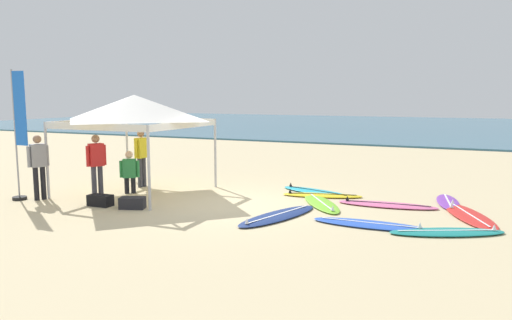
{
  "coord_description": "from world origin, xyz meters",
  "views": [
    {
      "loc": [
        5.34,
        -10.6,
        2.73
      ],
      "look_at": [
        0.12,
        1.19,
        1.0
      ],
      "focal_mm": 33.78,
      "sensor_mm": 36.0,
      "label": 1
    }
  ],
  "objects_px": {
    "surfboard_yellow": "(322,195)",
    "person_green": "(130,170)",
    "surfboard_navy": "(278,216)",
    "surfboard_blue": "(370,224)",
    "canopy_tent": "(135,108)",
    "surfboard_red": "(469,215)",
    "person_yellow": "(141,154)",
    "person_red": "(96,162)",
    "person_grey": "(38,163)",
    "surfboard_cyan": "(317,192)",
    "surfboard_pink": "(387,205)",
    "surfboard_purple": "(448,202)",
    "surfboard_teal": "(447,232)",
    "gear_bag_by_pole": "(132,203)",
    "banner_flag": "(19,140)",
    "gear_bag_near_tent": "(100,200)",
    "surfboard_lime": "(321,203)"
  },
  "relations": [
    {
      "from": "person_grey",
      "to": "gear_bag_by_pole",
      "type": "bearing_deg",
      "value": 3.45
    },
    {
      "from": "canopy_tent",
      "to": "surfboard_cyan",
      "type": "bearing_deg",
      "value": 23.04
    },
    {
      "from": "person_red",
      "to": "person_grey",
      "type": "distance_m",
      "value": 1.48
    },
    {
      "from": "surfboard_cyan",
      "to": "surfboard_yellow",
      "type": "distance_m",
      "value": 0.49
    },
    {
      "from": "gear_bag_by_pole",
      "to": "surfboard_navy",
      "type": "bearing_deg",
      "value": 10.27
    },
    {
      "from": "surfboard_navy",
      "to": "surfboard_blue",
      "type": "xyz_separation_m",
      "value": [
        2.05,
        0.11,
        0.0
      ]
    },
    {
      "from": "person_red",
      "to": "gear_bag_by_pole",
      "type": "bearing_deg",
      "value": -19.28
    },
    {
      "from": "gear_bag_near_tent",
      "to": "gear_bag_by_pole",
      "type": "bearing_deg",
      "value": 5.58
    },
    {
      "from": "surfboard_pink",
      "to": "surfboard_teal",
      "type": "bearing_deg",
      "value": -53.31
    },
    {
      "from": "person_yellow",
      "to": "surfboard_red",
      "type": "bearing_deg",
      "value": 0.03
    },
    {
      "from": "banner_flag",
      "to": "gear_bag_by_pole",
      "type": "distance_m",
      "value": 3.59
    },
    {
      "from": "surfboard_red",
      "to": "banner_flag",
      "type": "xyz_separation_m",
      "value": [
        -10.76,
        -2.81,
        1.54
      ]
    },
    {
      "from": "surfboard_lime",
      "to": "person_red",
      "type": "xyz_separation_m",
      "value": [
        -5.65,
        -1.73,
        0.95
      ]
    },
    {
      "from": "surfboard_navy",
      "to": "surfboard_purple",
      "type": "distance_m",
      "value": 4.63
    },
    {
      "from": "surfboard_blue",
      "to": "person_green",
      "type": "xyz_separation_m",
      "value": [
        -6.83,
        0.72,
        0.62
      ]
    },
    {
      "from": "person_yellow",
      "to": "person_green",
      "type": "xyz_separation_m",
      "value": [
        0.3,
        -0.94,
        -0.33
      ]
    },
    {
      "from": "surfboard_yellow",
      "to": "banner_flag",
      "type": "distance_m",
      "value": 8.11
    },
    {
      "from": "person_green",
      "to": "surfboard_teal",
      "type": "bearing_deg",
      "value": -4.71
    },
    {
      "from": "surfboard_yellow",
      "to": "gear_bag_near_tent",
      "type": "height_order",
      "value": "gear_bag_near_tent"
    },
    {
      "from": "person_red",
      "to": "surfboard_lime",
      "type": "bearing_deg",
      "value": 17.05
    },
    {
      "from": "surfboard_purple",
      "to": "surfboard_cyan",
      "type": "relative_size",
      "value": 0.84
    },
    {
      "from": "surfboard_navy",
      "to": "surfboard_yellow",
      "type": "relative_size",
      "value": 1.2
    },
    {
      "from": "person_red",
      "to": "person_grey",
      "type": "xyz_separation_m",
      "value": [
        -1.29,
        -0.72,
        0.0
      ]
    },
    {
      "from": "surfboard_navy",
      "to": "surfboard_cyan",
      "type": "bearing_deg",
      "value": 90.05
    },
    {
      "from": "surfboard_cyan",
      "to": "surfboard_red",
      "type": "bearing_deg",
      "value": -17.16
    },
    {
      "from": "surfboard_lime",
      "to": "surfboard_teal",
      "type": "bearing_deg",
      "value": -26.19
    },
    {
      "from": "surfboard_yellow",
      "to": "person_grey",
      "type": "xyz_separation_m",
      "value": [
        -6.68,
        -3.42,
        0.95
      ]
    },
    {
      "from": "surfboard_pink",
      "to": "surfboard_cyan",
      "type": "distance_m",
      "value": 2.25
    },
    {
      "from": "surfboard_red",
      "to": "person_yellow",
      "type": "height_order",
      "value": "person_yellow"
    },
    {
      "from": "surfboard_yellow",
      "to": "surfboard_lime",
      "type": "bearing_deg",
      "value": -74.85
    },
    {
      "from": "surfboard_lime",
      "to": "person_grey",
      "type": "height_order",
      "value": "person_grey"
    },
    {
      "from": "surfboard_pink",
      "to": "surfboard_cyan",
      "type": "height_order",
      "value": "same"
    },
    {
      "from": "surfboard_pink",
      "to": "surfboard_purple",
      "type": "xyz_separation_m",
      "value": [
        1.37,
        0.95,
        0.0
      ]
    },
    {
      "from": "person_grey",
      "to": "person_green",
      "type": "relative_size",
      "value": 1.43
    },
    {
      "from": "surfboard_lime",
      "to": "gear_bag_by_pole",
      "type": "distance_m",
      "value": 4.68
    },
    {
      "from": "canopy_tent",
      "to": "surfboard_red",
      "type": "bearing_deg",
      "value": 5.1
    },
    {
      "from": "banner_flag",
      "to": "surfboard_lime",
      "type": "bearing_deg",
      "value": 19.9
    },
    {
      "from": "surfboard_red",
      "to": "surfboard_teal",
      "type": "bearing_deg",
      "value": -103.36
    },
    {
      "from": "person_grey",
      "to": "surfboard_lime",
      "type": "bearing_deg",
      "value": 19.46
    },
    {
      "from": "surfboard_yellow",
      "to": "person_green",
      "type": "xyz_separation_m",
      "value": [
        -5.06,
        -1.76,
        0.62
      ]
    },
    {
      "from": "surfboard_pink",
      "to": "surfboard_red",
      "type": "relative_size",
      "value": 0.93
    },
    {
      "from": "surfboard_purple",
      "to": "person_red",
      "type": "bearing_deg",
      "value": -159.6
    },
    {
      "from": "canopy_tent",
      "to": "surfboard_lime",
      "type": "xyz_separation_m",
      "value": [
        5.21,
        0.62,
        -2.35
      ]
    },
    {
      "from": "surfboard_pink",
      "to": "surfboard_red",
      "type": "bearing_deg",
      "value": -10.79
    },
    {
      "from": "person_grey",
      "to": "gear_bag_by_pole",
      "type": "xyz_separation_m",
      "value": [
        2.86,
        0.17,
        -0.85
      ]
    },
    {
      "from": "person_yellow",
      "to": "gear_bag_near_tent",
      "type": "distance_m",
      "value": 2.72
    },
    {
      "from": "gear_bag_near_tent",
      "to": "gear_bag_by_pole",
      "type": "relative_size",
      "value": 1.0
    },
    {
      "from": "surfboard_pink",
      "to": "gear_bag_by_pole",
      "type": "distance_m",
      "value": 6.27
    },
    {
      "from": "surfboard_lime",
      "to": "surfboard_red",
      "type": "bearing_deg",
      "value": 2.47
    },
    {
      "from": "surfboard_cyan",
      "to": "person_grey",
      "type": "distance_m",
      "value": 7.52
    }
  ]
}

